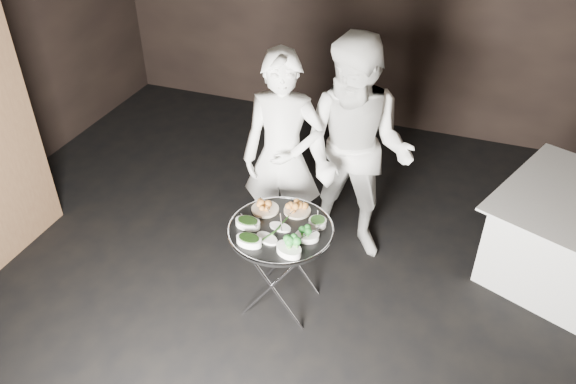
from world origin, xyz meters
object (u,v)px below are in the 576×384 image
(waiter_left, at_px, (283,158))
(waiter_right, at_px, (356,154))
(tray_stand, at_px, (281,264))
(serving_tray, at_px, (281,230))

(waiter_left, xyz_separation_m, waiter_right, (0.54, 0.17, 0.06))
(waiter_left, distance_m, waiter_right, 0.57)
(waiter_left, bearing_deg, waiter_right, 8.51)
(tray_stand, xyz_separation_m, waiter_left, (-0.23, 0.66, 0.48))
(tray_stand, height_order, waiter_right, waiter_right)
(serving_tray, xyz_separation_m, waiter_right, (0.31, 0.83, 0.21))
(tray_stand, relative_size, serving_tray, 0.96)
(waiter_right, bearing_deg, waiter_left, -158.71)
(tray_stand, xyz_separation_m, serving_tray, (0.00, 0.00, 0.32))
(waiter_left, bearing_deg, tray_stand, -79.99)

